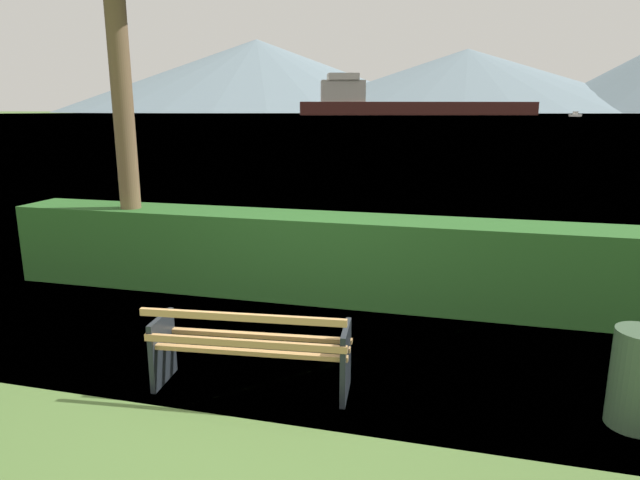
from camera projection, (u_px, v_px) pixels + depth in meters
name	position (u px, v px, depth m)	size (l,w,h in m)	color
ground_plane	(253.00, 387.00, 5.31)	(1400.00, 1400.00, 0.00)	#4C6B33
water_surface	(463.00, 115.00, 296.83)	(620.00, 620.00, 0.00)	#6B8EA3
park_bench	(250.00, 348.00, 5.15)	(1.91, 0.75, 0.87)	tan
hedge_row	(323.00, 257.00, 7.74)	(9.41, 0.85, 1.17)	#285B23
trash_bin	(638.00, 379.00, 4.58)	(0.44, 0.44, 0.85)	#385138
cargo_ship_large	(399.00, 104.00, 268.65)	(114.05, 48.50, 19.40)	#471E19
fishing_boat_near	(575.00, 115.00, 210.75)	(4.80, 3.35, 1.93)	silver
distant_hills	(416.00, 75.00, 565.63)	(802.62, 429.17, 84.40)	slate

